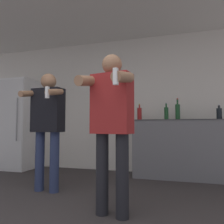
{
  "coord_description": "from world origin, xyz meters",
  "views": [
    {
      "loc": [
        0.88,
        -1.11,
        0.84
      ],
      "look_at": [
        0.29,
        0.92,
        0.98
      ],
      "focal_mm": 35.0,
      "sensor_mm": 36.0,
      "label": 1
    }
  ],
  "objects": [
    {
      "name": "person_woman_foreground",
      "position": [
        0.29,
        0.91,
        0.92
      ],
      "size": [
        0.51,
        0.49,
        1.55
      ],
      "color": "black",
      "rests_on": "ground_plane"
    },
    {
      "name": "wall_back",
      "position": [
        0.0,
        3.02,
        1.27
      ],
      "size": [
        7.0,
        0.06,
        2.55
      ],
      "color": "silver",
      "rests_on": "ground_plane"
    },
    {
      "name": "bottle_clear_vodka",
      "position": [
        0.92,
        2.74,
        1.1
      ],
      "size": [
        0.08,
        0.08,
        0.37
      ],
      "color": "#194723",
      "rests_on": "counter"
    },
    {
      "name": "bottle_tall_gin",
      "position": [
        0.27,
        2.74,
        1.07
      ],
      "size": [
        0.08,
        0.08,
        0.29
      ],
      "color": "maroon",
      "rests_on": "counter"
    },
    {
      "name": "refrigerator",
      "position": [
        -2.18,
        2.66,
        0.89
      ],
      "size": [
        0.65,
        0.69,
        1.79
      ],
      "color": "white",
      "rests_on": "ground_plane"
    },
    {
      "name": "counter",
      "position": [
        1.01,
        2.72,
        0.48
      ],
      "size": [
        1.66,
        0.57,
        0.96
      ],
      "color": "slate",
      "rests_on": "ground_plane"
    },
    {
      "name": "bottle_amber_bourbon",
      "position": [
        0.74,
        2.74,
        1.07
      ],
      "size": [
        0.07,
        0.07,
        0.3
      ],
      "color": "#194723",
      "rests_on": "counter"
    },
    {
      "name": "bottle_red_label",
      "position": [
        1.56,
        2.74,
        1.06
      ],
      "size": [
        0.08,
        0.08,
        0.25
      ],
      "color": "black",
      "rests_on": "counter"
    },
    {
      "name": "person_man_side",
      "position": [
        -0.75,
        1.43,
        0.93
      ],
      "size": [
        0.48,
        0.44,
        1.56
      ],
      "color": "navy",
      "rests_on": "ground_plane"
    }
  ]
}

